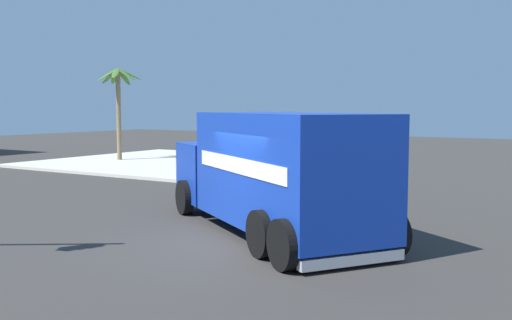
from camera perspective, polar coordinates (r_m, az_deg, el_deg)
The scene contains 5 objects.
ground_plane at distance 13.64m, azimuth -1.33°, elevation -7.97°, with size 100.00×100.00×0.00m, color #33302D.
sidewalk_corner_far at distance 32.80m, azimuth -8.37°, elevation -0.19°, with size 12.75×12.75×0.14m, color beige.
delivery_truck at distance 14.31m, azimuth 1.67°, elevation -1.10°, with size 6.59×7.99×2.96m.
sedan_navy at distance 21.84m, azimuth 5.98°, elevation -1.35°, with size 2.27×4.41×1.31m.
palm_tree_far at distance 33.86m, azimuth -13.23°, elevation 6.01°, with size 2.43×2.50×5.15m.
Camera 1 is at (-11.12, -7.26, 3.10)m, focal length 41.10 mm.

